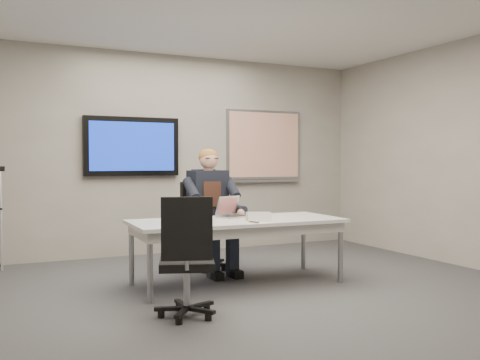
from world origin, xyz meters
name	(u,v)px	position (x,y,z in m)	size (l,w,h in m)	color
floor	(268,303)	(0.00, 0.00, 0.00)	(6.00, 6.00, 0.02)	#39393B
wall_back	(166,154)	(0.00, 3.00, 1.40)	(6.00, 0.02, 2.80)	gray
conference_table	(237,227)	(0.08, 0.83, 0.61)	(2.25, 0.99, 0.68)	white
tv_display	(132,146)	(-0.50, 2.95, 1.50)	(1.30, 0.09, 0.80)	black
whiteboard	(264,146)	(1.55, 2.97, 1.53)	(1.25, 0.08, 1.10)	gray
office_chair_far	(204,242)	(0.06, 1.72, 0.33)	(0.66, 0.66, 1.05)	black
office_chair_near	(187,280)	(-0.82, -0.12, 0.32)	(0.62, 0.62, 1.02)	black
seated_person	(214,223)	(0.08, 1.46, 0.58)	(0.47, 0.81, 1.45)	#1B212E
laptop	(231,212)	(0.13, 1.09, 0.74)	(0.38, 0.40, 0.23)	#A5A5A7
name_tent	(259,216)	(0.22, 0.59, 0.73)	(0.24, 0.07, 0.10)	silver
pen	(254,222)	(0.11, 0.49, 0.69)	(0.01, 0.01, 0.14)	black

